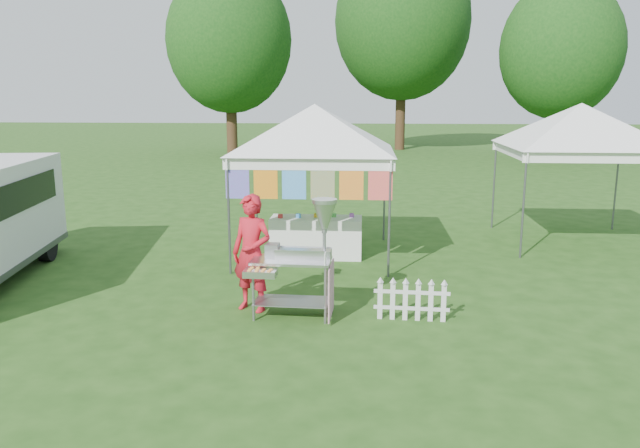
{
  "coord_description": "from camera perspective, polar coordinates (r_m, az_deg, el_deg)",
  "views": [
    {
      "loc": [
        0.97,
        -8.64,
        3.19
      ],
      "look_at": [
        0.26,
        1.32,
        1.1
      ],
      "focal_mm": 35.0,
      "sensor_mm": 36.0,
      "label": 1
    }
  ],
  "objects": [
    {
      "name": "ground",
      "position": [
        9.26,
        -2.2,
        -8.34
      ],
      "size": [
        120.0,
        120.0,
        0.0
      ],
      "primitive_type": "plane",
      "color": "#214614",
      "rests_on": "ground"
    },
    {
      "name": "picket_fence",
      "position": [
        9.06,
        8.37,
        -7.0
      ],
      "size": [
        1.08,
        0.09,
        0.56
      ],
      "rotation": [
        0.0,
        0.0,
        -0.06
      ],
      "color": "silver",
      "rests_on": "ground"
    },
    {
      "name": "tree_mid",
      "position": [
        36.9,
        7.57,
        17.88
      ],
      "size": [
        7.6,
        7.6,
        11.52
      ],
      "color": "#3C2915",
      "rests_on": "ground"
    },
    {
      "name": "display_table",
      "position": [
        12.39,
        -0.35,
        -1.2
      ],
      "size": [
        1.8,
        0.7,
        0.79
      ],
      "primitive_type": "cube",
      "color": "white",
      "rests_on": "ground"
    },
    {
      "name": "donut_cart",
      "position": [
        8.88,
        -1.48,
        -2.29
      ],
      "size": [
        1.28,
        0.82,
        1.74
      ],
      "rotation": [
        0.0,
        0.0,
        -0.04
      ],
      "color": "gray",
      "rests_on": "ground"
    },
    {
      "name": "tree_right",
      "position": [
        32.0,
        21.18,
        14.64
      ],
      "size": [
        5.6,
        5.6,
        8.42
      ],
      "color": "#3C2915",
      "rests_on": "ground"
    },
    {
      "name": "vendor",
      "position": [
        9.29,
        -6.25,
        -2.66
      ],
      "size": [
        0.75,
        0.63,
        1.76
      ],
      "primitive_type": "imported",
      "rotation": [
        0.0,
        0.0,
        -0.39
      ],
      "color": "red",
      "rests_on": "ground"
    },
    {
      "name": "canopy_right",
      "position": [
        14.37,
        22.83,
        10.13
      ],
      "size": [
        4.24,
        4.24,
        3.45
      ],
      "color": "#59595E",
      "rests_on": "ground"
    },
    {
      "name": "tree_left",
      "position": [
        33.48,
        -8.29,
        16.25
      ],
      "size": [
        6.4,
        6.4,
        9.53
      ],
      "color": "#3C2915",
      "rests_on": "ground"
    },
    {
      "name": "canopy_main",
      "position": [
        12.17,
        -0.5,
        10.87
      ],
      "size": [
        4.24,
        4.24,
        3.45
      ],
      "color": "#59595E",
      "rests_on": "ground"
    }
  ]
}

